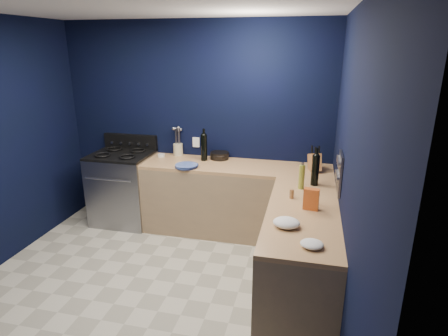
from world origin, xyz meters
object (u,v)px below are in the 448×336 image
(plate_stack, at_px, (186,166))
(crouton_bag, at_px, (311,199))
(utensil_crock, at_px, (178,150))
(gas_range, at_px, (124,189))
(knife_block, at_px, (315,162))

(plate_stack, distance_m, crouton_bag, 1.72)
(utensil_crock, relative_size, crouton_bag, 0.80)
(gas_range, height_order, crouton_bag, crouton_bag)
(plate_stack, height_order, knife_block, knife_block)
(gas_range, xyz_separation_m, knife_block, (2.45, 0.02, 0.54))
(knife_block, xyz_separation_m, crouton_bag, (-0.03, -1.11, -0.00))
(gas_range, bearing_deg, crouton_bag, -24.26)
(gas_range, height_order, plate_stack, plate_stack)
(plate_stack, distance_m, knife_block, 1.51)
(gas_range, height_order, utensil_crock, utensil_crock)
(plate_stack, relative_size, utensil_crock, 1.73)
(utensil_crock, height_order, knife_block, knife_block)
(gas_range, xyz_separation_m, utensil_crock, (0.69, 0.27, 0.52))
(gas_range, bearing_deg, utensil_crock, 21.26)
(gas_range, bearing_deg, knife_block, 0.38)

